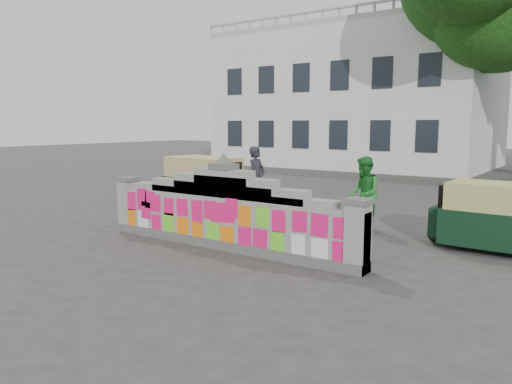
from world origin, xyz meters
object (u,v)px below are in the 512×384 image
cyclist_rider (256,187)px  rickshaw_right (497,216)px  rickshaw_left (205,182)px  cyclist_bike (256,200)px  pedestrian (364,194)px

cyclist_rider → rickshaw_right: 6.10m
rickshaw_left → rickshaw_right: (8.34, -0.45, -0.10)m
cyclist_bike → rickshaw_right: size_ratio=0.77×
cyclist_rider → pedestrian: pedestrian is taller
rickshaw_left → rickshaw_right: rickshaw_left is taller
cyclist_bike → rickshaw_left: size_ratio=0.67×
pedestrian → rickshaw_left: pedestrian is taller
rickshaw_left → rickshaw_right: bearing=4.2°
cyclist_bike → cyclist_rider: bearing=-0.0°
cyclist_rider → pedestrian: 3.08m
cyclist_bike → pedestrian: (3.07, 0.19, 0.40)m
rickshaw_left → rickshaw_right: 8.35m
cyclist_rider → rickshaw_left: cyclist_rider is taller
cyclist_bike → rickshaw_right: rickshaw_right is taller
rickshaw_right → cyclist_rider: bearing=0.9°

